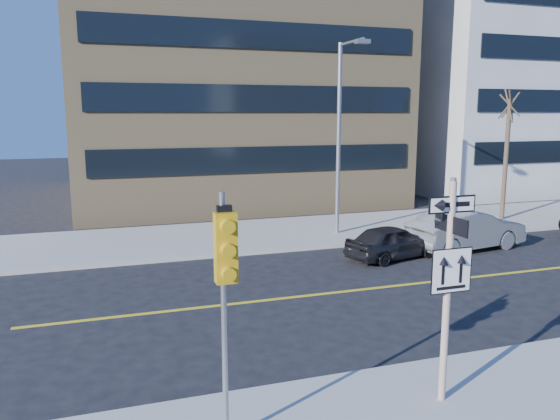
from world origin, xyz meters
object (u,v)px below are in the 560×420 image
object	(u,v)px
sign_pole	(448,279)
traffic_signal	(225,268)
parked_car_a	(392,242)
streetlight_a	(341,126)
street_tree_west	(510,108)
parked_car_b	(466,229)

from	to	relation	value
sign_pole	traffic_signal	distance (m)	4.05
parked_car_a	streetlight_a	bearing A→B (deg)	-8.38
sign_pole	parked_car_a	bearing A→B (deg)	65.08
traffic_signal	parked_car_a	bearing A→B (deg)	48.80
street_tree_west	streetlight_a	bearing A→B (deg)	-176.55
parked_car_a	street_tree_west	world-z (taller)	street_tree_west
street_tree_west	traffic_signal	bearing A→B (deg)	-140.61
sign_pole	traffic_signal	size ratio (longest dim) A/B	1.02
traffic_signal	street_tree_west	bearing A→B (deg)	39.39
parked_car_a	parked_car_b	xyz separation A→B (m)	(3.44, 0.31, 0.17)
traffic_signal	parked_car_b	world-z (taller)	traffic_signal
parked_car_a	parked_car_b	size ratio (longest dim) A/B	0.76
traffic_signal	streetlight_a	distance (m)	15.72
parked_car_b	streetlight_a	bearing A→B (deg)	39.09
parked_car_b	streetlight_a	world-z (taller)	streetlight_a
parked_car_a	streetlight_a	size ratio (longest dim) A/B	0.47
sign_pole	parked_car_b	xyz separation A→B (m)	(7.82, 9.74, -1.63)
parked_car_b	street_tree_west	bearing A→B (deg)	-59.92
streetlight_a	street_tree_west	xyz separation A→B (m)	(9.00, 0.54, 0.77)
sign_pole	streetlight_a	xyz separation A→B (m)	(4.00, 13.27, 2.32)
sign_pole	parked_car_b	distance (m)	12.59
traffic_signal	street_tree_west	distance (m)	22.14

